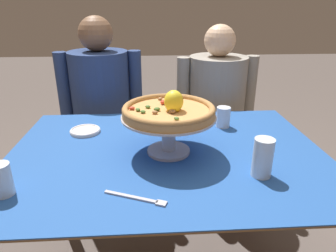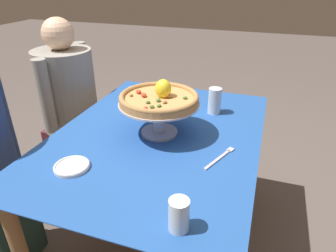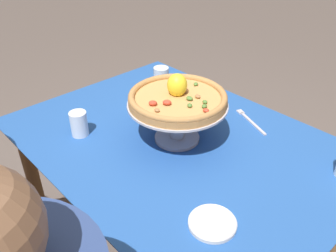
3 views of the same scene
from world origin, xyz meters
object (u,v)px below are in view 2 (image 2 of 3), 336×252
object	(u,v)px
side_plate	(72,166)
water_glass_front_left	(179,217)
dinner_fork	(221,157)
pizza	(159,98)
water_glass_back_right	(134,97)
water_glass_front_right	(215,102)
pizza_stand	(159,112)
diner_right	(70,110)

from	to	relation	value
side_plate	water_glass_front_left	bearing A→B (deg)	-108.32
water_glass_front_left	dinner_fork	xyz separation A→B (m)	(0.42, -0.05, -0.04)
pizza	water_glass_back_right	size ratio (longest dim) A/B	3.62
pizza	water_glass_front_right	world-z (taller)	pizza
pizza_stand	side_plate	size ratio (longest dim) A/B	2.65
pizza	water_glass_front_right	size ratio (longest dim) A/B	2.57
water_glass_front_left	side_plate	world-z (taller)	water_glass_front_left
side_plate	water_glass_back_right	bearing A→B (deg)	2.59
side_plate	diner_right	world-z (taller)	diner_right
water_glass_back_right	dinner_fork	size ratio (longest dim) A/B	0.50
water_glass_front_right	diner_right	bearing A→B (deg)	86.87
side_plate	diner_right	bearing A→B (deg)	36.61
pizza_stand	water_glass_front_right	xyz separation A→B (m)	(0.31, -0.20, -0.05)
water_glass_front_left	side_plate	xyz separation A→B (m)	(0.16, 0.49, -0.04)
water_glass_back_right	diner_right	xyz separation A→B (m)	(0.08, 0.52, -0.19)
dinner_fork	diner_right	distance (m)	1.20
water_glass_back_right	side_plate	bearing A→B (deg)	-177.41
pizza	water_glass_front_left	xyz separation A→B (m)	(-0.54, -0.26, -0.14)
water_glass_back_right	side_plate	distance (m)	0.66
water_glass_front_left	side_plate	distance (m)	0.51
diner_right	water_glass_front_right	bearing A→B (deg)	-93.13
dinner_fork	diner_right	xyz separation A→B (m)	(0.48, 1.09, -0.15)
water_glass_front_right	water_glass_back_right	bearing A→B (deg)	93.55
water_glass_front_left	water_glass_front_right	bearing A→B (deg)	4.01
pizza_stand	water_glass_front_right	bearing A→B (deg)	-32.75
water_glass_back_right	diner_right	size ratio (longest dim) A/B	0.08
pizza_stand	water_glass_front_left	size ratio (longest dim) A/B	3.45
pizza_stand	water_glass_front_right	distance (m)	0.37
water_glass_front_right	side_plate	xyz separation A→B (m)	(-0.69, 0.43, -0.05)
water_glass_back_right	diner_right	distance (m)	0.56
pizza_stand	dinner_fork	distance (m)	0.35
pizza_stand	side_plate	world-z (taller)	pizza_stand
water_glass_front_left	dinner_fork	bearing A→B (deg)	-7.31
water_glass_back_right	side_plate	size ratio (longest dim) A/B	0.71
water_glass_front_left	diner_right	xyz separation A→B (m)	(0.90, 1.04, -0.19)
diner_right	pizza_stand	bearing A→B (deg)	-115.12
pizza_stand	water_glass_front_left	world-z (taller)	pizza_stand
water_glass_back_right	water_glass_front_right	xyz separation A→B (m)	(0.03, -0.46, 0.02)
water_glass_front_left	dinner_fork	size ratio (longest dim) A/B	0.54
dinner_fork	diner_right	size ratio (longest dim) A/B	0.17
water_glass_back_right	diner_right	world-z (taller)	diner_right
water_glass_front_right	water_glass_front_left	size ratio (longest dim) A/B	1.31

